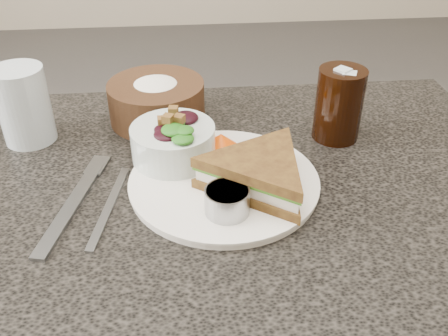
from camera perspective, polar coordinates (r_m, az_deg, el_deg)
dinner_plate at (r=0.70m, az=0.00°, el=-1.64°), size 0.26×0.26×0.01m
sandwich at (r=0.67m, az=4.10°, el=-0.57°), size 0.26×0.26×0.05m
salad_bowl at (r=0.73m, az=-5.86°, el=3.55°), size 0.13×0.13×0.07m
dressing_ramekin at (r=0.63m, az=0.36°, el=-3.82°), size 0.07×0.07×0.03m
orange_wedge at (r=0.76m, az=-0.35°, el=3.12°), size 0.08×0.08×0.02m
fork at (r=0.69m, az=-17.12°, el=-4.31°), size 0.07×0.20×0.01m
knife at (r=0.68m, az=-12.96°, el=-4.26°), size 0.04×0.18×0.00m
bread_basket at (r=0.86m, az=-7.75°, el=8.25°), size 0.20×0.20×0.09m
cola_glass at (r=0.81m, az=13.04°, el=7.47°), size 0.10×0.10×0.13m
water_glass at (r=0.84m, az=-21.91°, el=6.67°), size 0.11×0.11×0.12m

